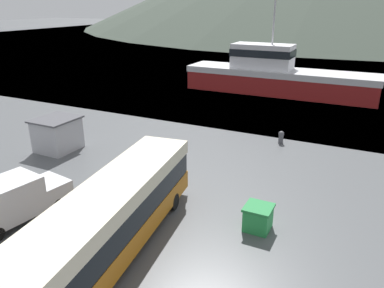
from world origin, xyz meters
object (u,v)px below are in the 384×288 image
object	(u,v)px
dock_kiosk	(57,134)
fishing_boat	(276,75)
storage_bin	(258,218)
delivery_van	(11,200)
tour_bus	(110,218)

from	to	relation	value
dock_kiosk	fishing_boat	bearing A→B (deg)	69.15
fishing_boat	storage_bin	distance (m)	29.86
delivery_van	fishing_boat	world-z (taller)	fishing_boat
fishing_boat	delivery_van	bearing A→B (deg)	-7.30
fishing_boat	storage_bin	world-z (taller)	fishing_boat
delivery_van	storage_bin	bearing A→B (deg)	31.91
delivery_van	storage_bin	world-z (taller)	delivery_van
storage_bin	dock_kiosk	xyz separation A→B (m)	(-16.41, 3.58, 0.60)
tour_bus	delivery_van	bearing A→B (deg)	172.68
tour_bus	dock_kiosk	world-z (taller)	tour_bus
tour_bus	fishing_boat	size ratio (longest dim) A/B	0.58
storage_bin	dock_kiosk	distance (m)	16.80
storage_bin	dock_kiosk	size ratio (longest dim) A/B	0.43
storage_bin	fishing_boat	bearing A→B (deg)	103.00
tour_bus	fishing_boat	bearing A→B (deg)	84.91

